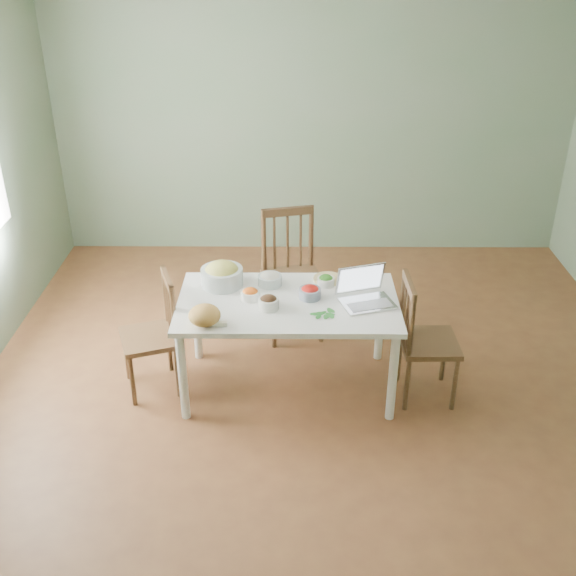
{
  "coord_description": "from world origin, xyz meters",
  "views": [
    {
      "loc": [
        -0.2,
        -4.0,
        2.98
      ],
      "look_at": [
        -0.23,
        0.06,
        0.81
      ],
      "focal_mm": 42.33,
      "sensor_mm": 36.0,
      "label": 1
    }
  ],
  "objects_px": {
    "chair_right": "(429,340)",
    "laptop": "(369,289)",
    "bread_boule": "(205,315)",
    "bowl_squash": "(222,274)",
    "chair_left": "(148,335)",
    "dining_table": "(288,344)",
    "chair_far": "(293,277)"
  },
  "relations": [
    {
      "from": "chair_right",
      "to": "chair_far",
      "type": "bearing_deg",
      "value": 47.27
    },
    {
      "from": "dining_table",
      "to": "chair_right",
      "type": "bearing_deg",
      "value": -5.6
    },
    {
      "from": "dining_table",
      "to": "chair_left",
      "type": "bearing_deg",
      "value": -178.64
    },
    {
      "from": "laptop",
      "to": "dining_table",
      "type": "bearing_deg",
      "value": 157.53
    },
    {
      "from": "chair_left",
      "to": "bowl_squash",
      "type": "bearing_deg",
      "value": 97.31
    },
    {
      "from": "chair_far",
      "to": "chair_right",
      "type": "relative_size",
      "value": 1.12
    },
    {
      "from": "laptop",
      "to": "bread_boule",
      "type": "bearing_deg",
      "value": 176.4
    },
    {
      "from": "chair_right",
      "to": "laptop",
      "type": "xyz_separation_m",
      "value": [
        -0.44,
        0.05,
        0.37
      ]
    },
    {
      "from": "laptop",
      "to": "chair_left",
      "type": "bearing_deg",
      "value": 161.65
    },
    {
      "from": "chair_right",
      "to": "bread_boule",
      "type": "xyz_separation_m",
      "value": [
        -1.51,
        -0.22,
        0.32
      ]
    },
    {
      "from": "bread_boule",
      "to": "chair_right",
      "type": "bearing_deg",
      "value": 8.16
    },
    {
      "from": "dining_table",
      "to": "bowl_squash",
      "type": "bearing_deg",
      "value": 153.91
    },
    {
      "from": "chair_right",
      "to": "bowl_squash",
      "type": "bearing_deg",
      "value": 76.16
    },
    {
      "from": "dining_table",
      "to": "chair_left",
      "type": "relative_size",
      "value": 1.72
    },
    {
      "from": "bread_boule",
      "to": "dining_table",
      "type": "bearing_deg",
      "value": 30.35
    },
    {
      "from": "chair_left",
      "to": "chair_right",
      "type": "xyz_separation_m",
      "value": [
        1.96,
        -0.07,
        0.02
      ]
    },
    {
      "from": "chair_right",
      "to": "laptop",
      "type": "distance_m",
      "value": 0.57
    },
    {
      "from": "dining_table",
      "to": "bowl_squash",
      "type": "height_order",
      "value": "bowl_squash"
    },
    {
      "from": "chair_far",
      "to": "laptop",
      "type": "distance_m",
      "value": 0.99
    },
    {
      "from": "chair_left",
      "to": "bread_boule",
      "type": "height_order",
      "value": "chair_left"
    },
    {
      "from": "chair_left",
      "to": "chair_right",
      "type": "distance_m",
      "value": 1.96
    },
    {
      "from": "chair_far",
      "to": "chair_left",
      "type": "distance_m",
      "value": 1.27
    },
    {
      "from": "chair_far",
      "to": "bread_boule",
      "type": "xyz_separation_m",
      "value": [
        -0.57,
        -1.05,
        0.26
      ]
    },
    {
      "from": "dining_table",
      "to": "chair_far",
      "type": "bearing_deg",
      "value": 87.34
    },
    {
      "from": "chair_left",
      "to": "bread_boule",
      "type": "distance_m",
      "value": 0.63
    },
    {
      "from": "chair_right",
      "to": "bread_boule",
      "type": "distance_m",
      "value": 1.56
    },
    {
      "from": "chair_left",
      "to": "bowl_squash",
      "type": "distance_m",
      "value": 0.67
    },
    {
      "from": "bread_boule",
      "to": "bowl_squash",
      "type": "height_order",
      "value": "bowl_squash"
    },
    {
      "from": "chair_left",
      "to": "bowl_squash",
      "type": "xyz_separation_m",
      "value": [
        0.51,
        0.25,
        0.36
      ]
    },
    {
      "from": "chair_right",
      "to": "bowl_squash",
      "type": "xyz_separation_m",
      "value": [
        -1.45,
        0.33,
        0.34
      ]
    },
    {
      "from": "chair_left",
      "to": "bowl_squash",
      "type": "height_order",
      "value": "same"
    },
    {
      "from": "dining_table",
      "to": "laptop",
      "type": "xyz_separation_m",
      "value": [
        0.54,
        -0.05,
        0.47
      ]
    }
  ]
}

